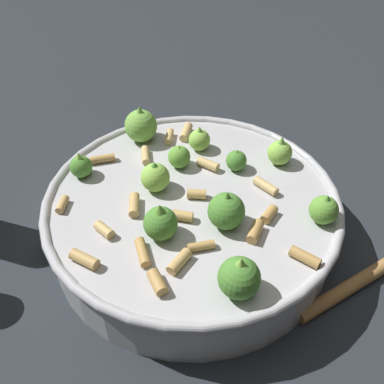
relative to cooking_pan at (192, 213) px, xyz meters
The scene contains 2 objects.
ground_plane 0.04m from the cooking_pan, 124.17° to the left, with size 2.40×2.40×0.00m, color #23282D.
cooking_pan is the anchor object (origin of this frame).
Camera 1 is at (-0.36, 0.10, 0.42)m, focal length 40.99 mm.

